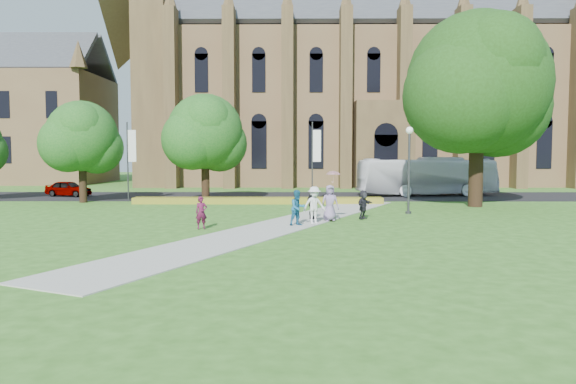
{
  "coord_description": "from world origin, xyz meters",
  "views": [
    {
      "loc": [
        0.43,
        -27.27,
        3.67
      ],
      "look_at": [
        0.24,
        2.39,
        1.6
      ],
      "focal_mm": 35.0,
      "sensor_mm": 36.0,
      "label": 1
    }
  ],
  "objects_px": {
    "tour_coach": "(427,176)",
    "pedestrian_0": "(201,213)",
    "streetlamp": "(409,159)",
    "car_0": "(68,188)",
    "large_tree": "(478,83)"
  },
  "relations": [
    {
      "from": "large_tree",
      "to": "tour_coach",
      "type": "distance_m",
      "value": 11.78
    },
    {
      "from": "large_tree",
      "to": "tour_coach",
      "type": "relative_size",
      "value": 1.12
    },
    {
      "from": "large_tree",
      "to": "pedestrian_0",
      "type": "height_order",
      "value": "large_tree"
    },
    {
      "from": "large_tree",
      "to": "streetlamp",
      "type": "bearing_deg",
      "value": -140.71
    },
    {
      "from": "streetlamp",
      "to": "large_tree",
      "type": "distance_m",
      "value": 8.73
    },
    {
      "from": "streetlamp",
      "to": "tour_coach",
      "type": "distance_m",
      "value": 14.93
    },
    {
      "from": "pedestrian_0",
      "to": "car_0",
      "type": "bearing_deg",
      "value": 104.72
    },
    {
      "from": "streetlamp",
      "to": "car_0",
      "type": "distance_m",
      "value": 29.1
    },
    {
      "from": "tour_coach",
      "to": "pedestrian_0",
      "type": "bearing_deg",
      "value": 135.48
    },
    {
      "from": "car_0",
      "to": "large_tree",
      "type": "bearing_deg",
      "value": -89.6
    },
    {
      "from": "streetlamp",
      "to": "tour_coach",
      "type": "bearing_deg",
      "value": 72.38
    },
    {
      "from": "streetlamp",
      "to": "pedestrian_0",
      "type": "xyz_separation_m",
      "value": [
        -11.4,
        -7.06,
        -2.48
      ]
    },
    {
      "from": "large_tree",
      "to": "tour_coach",
      "type": "height_order",
      "value": "large_tree"
    },
    {
      "from": "large_tree",
      "to": "pedestrian_0",
      "type": "bearing_deg",
      "value": -145.64
    },
    {
      "from": "car_0",
      "to": "tour_coach",
      "type": "bearing_deg",
      "value": -72.29
    }
  ]
}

